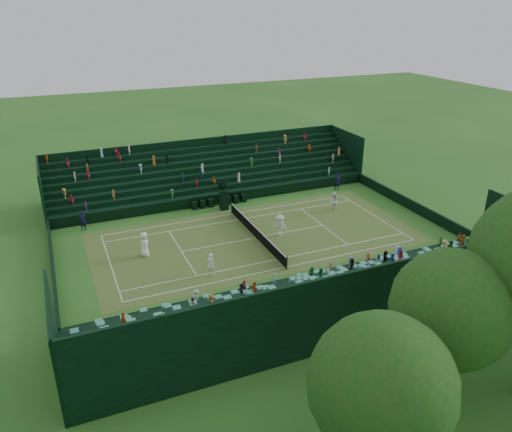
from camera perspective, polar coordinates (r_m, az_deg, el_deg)
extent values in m
plane|color=#295E1D|center=(41.74, 0.00, -2.52)|extent=(160.00, 160.00, 0.00)
cube|color=#3A7F2A|center=(41.74, 0.00, -2.51)|extent=(12.97, 26.77, 0.01)
cube|color=black|center=(49.43, 17.21, 1.27)|extent=(17.17, 0.20, 1.00)
cube|color=black|center=(38.86, -22.21, -5.68)|extent=(17.17, 0.20, 1.00)
cube|color=black|center=(34.79, 5.52, -7.40)|extent=(0.20, 31.77, 1.00)
cube|color=black|center=(48.81, -3.90, 2.03)|extent=(0.20, 31.77, 1.00)
cube|color=black|center=(34.42, 5.92, -7.79)|extent=(0.80, 32.00, 1.00)
cube|color=black|center=(33.71, 6.59, -8.10)|extent=(0.80, 32.00, 1.45)
cube|color=black|center=(33.01, 7.29, -8.43)|extent=(0.80, 32.00, 1.90)
cube|color=black|center=(32.31, 8.02, -8.76)|extent=(0.80, 32.00, 2.35)
cube|color=black|center=(31.62, 8.78, -9.11)|extent=(0.80, 32.00, 2.80)
cube|color=black|center=(30.94, 9.58, -9.48)|extent=(0.80, 32.00, 3.25)
cube|color=black|center=(30.27, 10.42, -9.86)|extent=(0.80, 32.00, 3.70)
cube|color=black|center=(29.60, 11.30, -10.25)|extent=(0.80, 32.00, 4.15)
cube|color=black|center=(29.06, 11.91, -10.12)|extent=(0.20, 32.00, 4.90)
cube|color=black|center=(49.26, -4.10, 2.22)|extent=(0.80, 32.00, 1.00)
cube|color=black|center=(49.88, -4.41, 2.77)|extent=(0.80, 32.00, 1.45)
cube|color=black|center=(50.52, -4.71, 3.30)|extent=(0.80, 32.00, 1.90)
cube|color=black|center=(51.16, -5.01, 3.82)|extent=(0.80, 32.00, 2.35)
cube|color=black|center=(51.80, -5.30, 4.33)|extent=(0.80, 32.00, 2.80)
cube|color=black|center=(52.46, -5.58, 4.82)|extent=(0.80, 32.00, 3.25)
cube|color=black|center=(53.11, -5.85, 5.30)|extent=(0.80, 32.00, 3.70)
cube|color=black|center=(53.77, -6.12, 5.77)|extent=(0.80, 32.00, 4.15)
cube|color=black|center=(54.12, -6.30, 6.29)|extent=(0.20, 32.00, 4.90)
cylinder|color=black|center=(46.44, -2.79, 0.95)|extent=(0.10, 0.10, 1.06)
cylinder|color=black|center=(36.84, 3.54, -5.40)|extent=(0.10, 0.10, 1.06)
cube|color=black|center=(41.55, 0.00, -1.95)|extent=(11.57, 0.02, 0.86)
cube|color=white|center=(41.35, 0.00, -1.36)|extent=(11.57, 0.04, 0.07)
sphere|color=#184D16|center=(19.49, 14.12, -18.30)|extent=(5.43, 5.43, 5.43)
cylinder|color=black|center=(26.64, 20.08, -17.28)|extent=(0.50, 0.50, 3.02)
sphere|color=#184D16|center=(24.27, 21.42, -9.85)|extent=(5.52, 5.52, 5.52)
cube|color=black|center=(47.21, -3.70, 1.82)|extent=(0.71, 0.71, 1.83)
cube|color=black|center=(46.86, -3.73, 2.91)|extent=(0.92, 0.92, 0.10)
cube|color=black|center=(47.06, -3.89, 3.46)|extent=(0.08, 0.92, 0.71)
imported|color=black|center=(46.68, -3.75, 3.52)|extent=(0.39, 0.48, 0.95)
cube|color=black|center=(47.66, -7.05, 1.21)|extent=(0.48, 0.48, 0.77)
cube|color=black|center=(47.70, -7.16, 1.85)|extent=(0.06, 0.48, 0.48)
cube|color=black|center=(47.87, -6.13, 1.35)|extent=(0.48, 0.48, 0.77)
cube|color=black|center=(47.90, -6.24, 1.99)|extent=(0.06, 0.48, 0.48)
cube|color=black|center=(48.08, -5.22, 1.50)|extent=(0.48, 0.48, 0.77)
cube|color=black|center=(48.12, -5.33, 2.13)|extent=(0.06, 0.48, 0.48)
cube|color=black|center=(48.61, -3.21, 1.81)|extent=(0.48, 0.48, 0.77)
cube|color=black|center=(48.65, -3.32, 2.43)|extent=(0.06, 0.48, 0.48)
cube|color=black|center=(48.87, -2.33, 1.95)|extent=(0.48, 0.48, 0.77)
cube|color=black|center=(48.90, -2.44, 2.57)|extent=(0.06, 0.48, 0.48)
cube|color=black|center=(49.14, -1.46, 2.08)|extent=(0.48, 0.48, 0.77)
cube|color=black|center=(49.17, -1.57, 2.70)|extent=(0.06, 0.48, 0.48)
imported|color=white|center=(39.40, -12.63, -3.18)|extent=(1.02, 0.72, 1.99)
imported|color=white|center=(36.13, -5.17, -5.47)|extent=(0.75, 0.69, 1.73)
imported|color=white|center=(47.43, 8.88, 1.63)|extent=(0.89, 0.71, 1.76)
imported|color=white|center=(41.86, 2.75, -1.06)|extent=(1.38, 1.29, 1.87)
imported|color=black|center=(52.78, 9.26, 3.94)|extent=(0.54, 0.74, 1.86)
imported|color=black|center=(45.36, -19.19, -0.50)|extent=(0.55, 0.71, 1.73)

